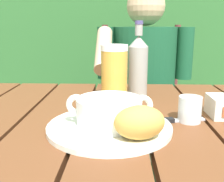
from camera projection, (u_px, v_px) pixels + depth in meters
dining_table at (113, 147)px, 0.77m from camera, size 1.45×0.80×0.78m
hedge_backdrop at (115, 9)px, 2.34m from camera, size 3.42×0.96×2.57m
chair_near_diner at (140, 115)px, 1.63m from camera, size 0.48×0.40×1.02m
person_eating at (144, 85)px, 1.38m from camera, size 0.48×0.47×1.22m
serving_plate at (109, 127)px, 0.64m from camera, size 0.30×0.30×0.01m
soup_bowl at (109, 111)px, 0.63m from camera, size 0.21×0.16×0.07m
bread_roll at (139, 122)px, 0.56m from camera, size 0.13×0.11×0.07m
beer_glass at (113, 74)px, 0.84m from camera, size 0.08×0.08×0.19m
beer_bottle at (138, 66)px, 0.90m from camera, size 0.07×0.07×0.26m
water_glass_small at (190, 109)px, 0.69m from camera, size 0.06×0.06×0.07m
table_knife at (173, 120)px, 0.69m from camera, size 0.14×0.05×0.01m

